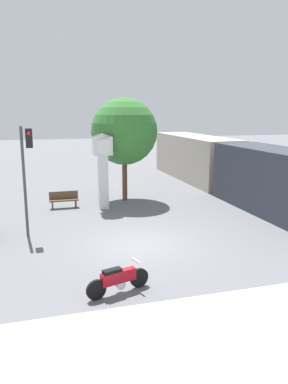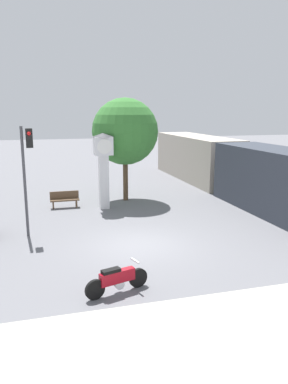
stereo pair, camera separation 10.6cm
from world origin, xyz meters
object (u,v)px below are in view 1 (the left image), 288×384
Objects in this scene: street_tree at (124,132)px; bench at (64,199)px; clock_tower at (103,159)px; motorcycle at (118,279)px; freight_train at (231,168)px; traffic_light at (27,162)px.

street_tree is 3.82× the size of bench.
clock_tower is 0.68× the size of street_tree.
freight_train reaches higher than motorcycle.
clock_tower is (1.32, 10.00, 2.35)m from motorcycle.
traffic_light is 7.74m from street_tree.
clock_tower is at bearing -170.09° from freight_train.
street_tree is at bearing 59.10° from motorcycle.
motorcycle is 0.48× the size of clock_tower.
freight_train is at bearing 9.91° from clock_tower.
motorcycle is 10.77m from bench.
bench is (-2.12, 0.74, -2.29)m from clock_tower.
motorcycle is at bearing -85.69° from bench.
clock_tower is at bearing 65.67° from motorcycle.
street_tree is (5.46, 5.41, 0.90)m from traffic_light.
street_tree is (1.60, 1.61, 1.35)m from clock_tower.
clock_tower is 0.88× the size of traffic_light.
traffic_light reaches higher than bench.
traffic_light reaches higher than motorcycle.
bench is at bearing 77.48° from motorcycle.
clock_tower is 8.88m from freight_train.
traffic_light is at bearing -135.55° from clock_tower.
street_tree reaches higher than traffic_light.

